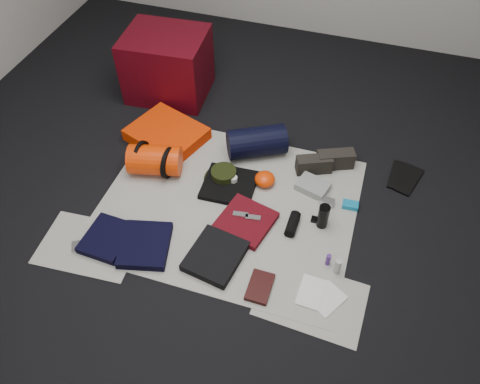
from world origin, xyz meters
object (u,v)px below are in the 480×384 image
(sleeping_pad, at_px, (167,134))
(stuff_sack, at_px, (155,160))
(water_bottle, at_px, (323,216))
(navy_duffel, at_px, (257,142))
(red_cabinet, at_px, (168,65))
(compact_camera, at_px, (327,202))
(paperback_book, at_px, (260,287))

(sleeping_pad, distance_m, stuff_sack, 0.33)
(water_bottle, bearing_deg, navy_duffel, 139.01)
(red_cabinet, relative_size, compact_camera, 6.48)
(stuff_sack, bearing_deg, navy_duffel, 31.92)
(compact_camera, height_order, paperback_book, compact_camera)
(paperback_book, bearing_deg, navy_duffel, 107.49)
(stuff_sack, xyz_separation_m, navy_duffel, (0.60, 0.38, 0.00))
(sleeping_pad, height_order, navy_duffel, navy_duffel)
(paperback_book, bearing_deg, compact_camera, 71.80)
(stuff_sack, distance_m, paperback_book, 1.14)
(sleeping_pad, bearing_deg, water_bottle, -19.53)
(sleeping_pad, relative_size, paperback_book, 2.55)
(stuff_sack, bearing_deg, compact_camera, 3.12)
(red_cabinet, relative_size, water_bottle, 3.50)
(sleeping_pad, xyz_separation_m, paperback_book, (0.98, -0.98, -0.03))
(red_cabinet, xyz_separation_m, navy_duffel, (0.86, -0.48, -0.14))
(compact_camera, bearing_deg, water_bottle, -80.22)
(navy_duffel, bearing_deg, red_cabinet, 122.53)
(water_bottle, bearing_deg, stuff_sack, 174.28)
(sleeping_pad, relative_size, stuff_sack, 1.45)
(sleeping_pad, relative_size, navy_duffel, 1.24)
(stuff_sack, distance_m, navy_duffel, 0.71)
(red_cabinet, distance_m, water_bottle, 1.74)
(water_bottle, height_order, compact_camera, water_bottle)
(red_cabinet, height_order, navy_duffel, red_cabinet)
(red_cabinet, xyz_separation_m, stuff_sack, (0.26, -0.86, -0.14))
(red_cabinet, relative_size, stuff_sack, 1.74)
(red_cabinet, height_order, paperback_book, red_cabinet)
(stuff_sack, bearing_deg, paperback_book, -35.50)
(red_cabinet, bearing_deg, navy_duffel, -33.33)
(compact_camera, bearing_deg, stuff_sack, -168.25)
(compact_camera, bearing_deg, sleeping_pad, 176.86)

